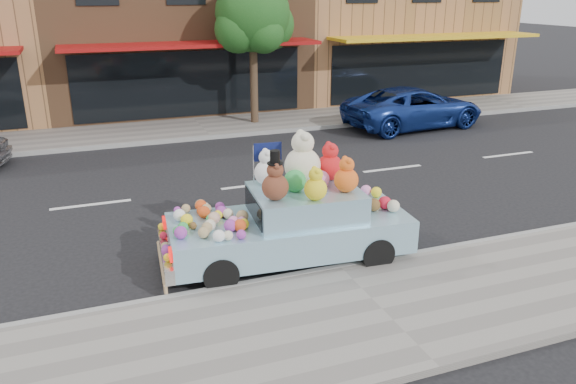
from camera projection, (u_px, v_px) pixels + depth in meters
name	position (u px, v px, depth m)	size (l,w,h in m)	color
ground	(255.00, 185.00, 14.34)	(120.00, 120.00, 0.00)	black
near_sidewalk	(382.00, 312.00, 8.59)	(60.00, 3.00, 0.12)	gray
far_sidewalk	(201.00, 128.00, 20.04)	(60.00, 3.00, 0.12)	gray
near_kerb	(340.00, 269.00, 9.91)	(60.00, 0.12, 0.13)	gray
far_kerb	(211.00, 137.00, 18.72)	(60.00, 0.12, 0.13)	gray
storefront_mid	(169.00, 16.00, 23.65)	(10.00, 9.80, 7.30)	brown
storefront_right	(379.00, 13.00, 26.93)	(10.00, 9.80, 7.30)	#9F6B43
street_tree	(253.00, 21.00, 19.52)	(3.00, 2.70, 5.22)	#38281C
car_blue	(414.00, 107.00, 20.16)	(2.39, 5.19, 1.44)	navy
art_car	(291.00, 218.00, 10.13)	(4.60, 2.08, 2.33)	black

